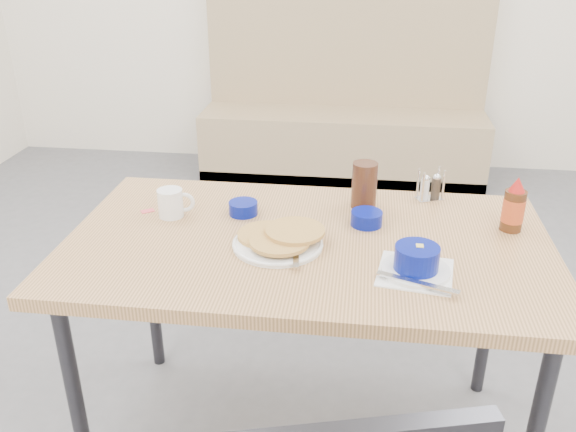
# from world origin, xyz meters

# --- Properties ---
(booth_bench) EXTENTS (1.90, 0.56, 1.22)m
(booth_bench) POSITION_xyz_m (0.00, 2.78, 0.35)
(booth_bench) COLOR tan
(booth_bench) RESTS_ON ground
(dining_table) EXTENTS (1.40, 0.80, 0.76)m
(dining_table) POSITION_xyz_m (0.00, 0.25, 0.70)
(dining_table) COLOR tan
(dining_table) RESTS_ON ground
(pancake_plate) EXTENTS (0.26, 0.27, 0.05)m
(pancake_plate) POSITION_xyz_m (-0.08, 0.20, 0.78)
(pancake_plate) COLOR white
(pancake_plate) RESTS_ON dining_table
(coffee_mug) EXTENTS (0.11, 0.08, 0.09)m
(coffee_mug) POSITION_xyz_m (-0.44, 0.35, 0.81)
(coffee_mug) COLOR white
(coffee_mug) RESTS_ON dining_table
(grits_setting) EXTENTS (0.22, 0.23, 0.08)m
(grits_setting) POSITION_xyz_m (0.30, 0.10, 0.79)
(grits_setting) COLOR white
(grits_setting) RESTS_ON dining_table
(creamer_bowl) EXTENTS (0.09, 0.09, 0.04)m
(creamer_bowl) POSITION_xyz_m (-0.22, 0.40, 0.78)
(creamer_bowl) COLOR navy
(creamer_bowl) RESTS_ON dining_table
(butter_bowl) EXTENTS (0.10, 0.10, 0.04)m
(butter_bowl) POSITION_xyz_m (0.17, 0.37, 0.78)
(butter_bowl) COLOR navy
(butter_bowl) RESTS_ON dining_table
(amber_tumbler) EXTENTS (0.10, 0.10, 0.15)m
(amber_tumbler) POSITION_xyz_m (0.15, 0.50, 0.84)
(amber_tumbler) COLOR #3C1F13
(amber_tumbler) RESTS_ON dining_table
(condiment_caddy) EXTENTS (0.10, 0.08, 0.10)m
(condiment_caddy) POSITION_xyz_m (0.37, 0.59, 0.80)
(condiment_caddy) COLOR silver
(condiment_caddy) RESTS_ON dining_table
(syrup_bottle) EXTENTS (0.06, 0.06, 0.17)m
(syrup_bottle) POSITION_xyz_m (0.59, 0.39, 0.83)
(syrup_bottle) COLOR #47230F
(syrup_bottle) RESTS_ON dining_table
(sugar_wrapper) EXTENTS (0.05, 0.04, 0.00)m
(sugar_wrapper) POSITION_xyz_m (-0.53, 0.38, 0.76)
(sugar_wrapper) COLOR #E54C55
(sugar_wrapper) RESTS_ON dining_table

